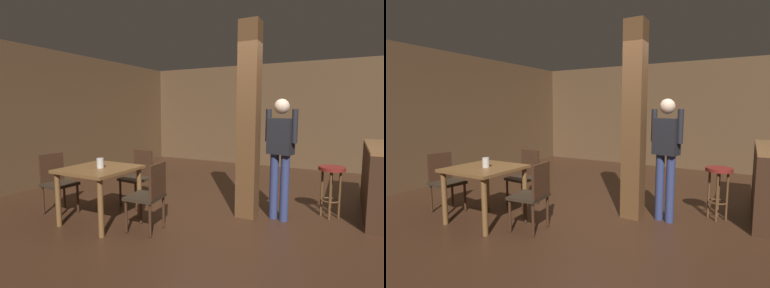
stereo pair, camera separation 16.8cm
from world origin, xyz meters
The scene contains 12 objects.
ground_plane centered at (0.00, 0.00, 0.00)m, with size 10.80×10.80×0.00m, color #382114.
wall_back centered at (0.00, 4.50, 1.40)m, with size 8.00×0.10×2.80m, color brown.
wall_left centered at (-4.00, 0.00, 1.40)m, with size 0.10×9.00×2.80m, color brown.
pillar centered at (0.27, 0.35, 1.40)m, with size 0.28×0.28×2.80m, color brown.
dining_table centered at (-1.48, -0.83, 0.64)m, with size 0.91×0.91×0.77m.
chair_west centered at (-2.35, -0.85, 0.51)m, with size 0.46×0.46×0.89m.
chair_east centered at (-0.66, -0.79, 0.51)m, with size 0.46×0.46×0.89m.
chair_north centered at (-1.48, 0.04, 0.51)m, with size 0.46×0.46×0.89m.
napkin_cup centered at (-1.45, -0.84, 0.84)m, with size 0.09×0.09×0.14m, color beige.
standing_person centered at (0.72, 0.41, 1.00)m, with size 0.47×0.28×1.72m.
bar_counter centered at (1.99, 1.41, 0.53)m, with size 0.56×2.00×1.04m.
bar_stool_near centered at (1.37, 0.86, 0.57)m, with size 0.37×0.37×0.75m.
Camera 2 is at (1.70, -3.76, 1.58)m, focal length 28.00 mm.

